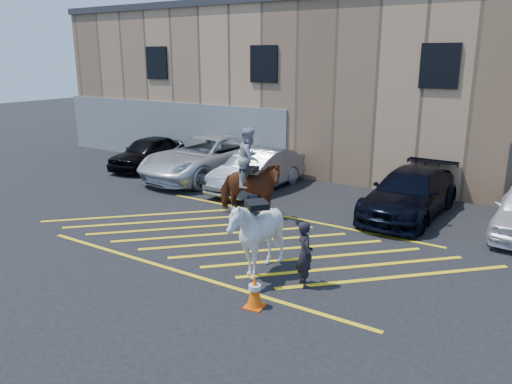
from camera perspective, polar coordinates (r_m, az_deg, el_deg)
The scene contains 11 objects.
ground at distance 14.01m, azimuth -0.47°, elevation -5.31°, with size 90.00×90.00×0.00m, color black.
car_black_suv at distance 23.07m, azimuth -12.19°, elevation 4.44°, with size 1.69×4.20×1.43m, color black.
car_white_pickup at distance 20.87m, azimuth -5.55°, elevation 4.01°, with size 2.88×6.24×1.73m, color silver.
car_silver_sedan at distance 18.87m, azimuth 0.16°, elevation 2.52°, with size 1.60×4.59×1.51m, color gray.
car_blue_suv at distance 16.51m, azimuth 17.16°, elevation -0.14°, with size 2.05×5.03×1.46m, color black.
handler at distance 11.04m, azimuth 5.60°, elevation -7.06°, with size 0.55×0.36×1.50m, color black.
warehouse at distance 24.08m, azimuth 15.76°, elevation 11.71°, with size 32.42×10.20×7.30m.
hatching_zone at distance 13.78m, azimuth -1.16°, elevation -5.66°, with size 12.60×5.12×0.01m.
mounted_bay at distance 15.50m, azimuth -0.76°, elevation 1.17°, with size 2.32×1.47×2.84m.
saddled_white at distance 11.47m, azimuth 0.10°, elevation -4.99°, with size 2.30×2.31×1.90m.
traffic_cone at distance 10.24m, azimuth -0.14°, elevation -11.21°, with size 0.43×0.43×0.73m.
Camera 1 is at (7.23, -10.94, 4.94)m, focal length 35.00 mm.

